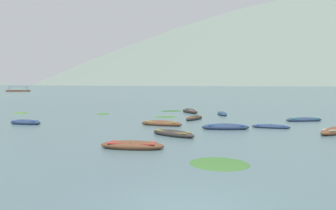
% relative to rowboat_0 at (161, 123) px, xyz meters
% --- Properties ---
extents(ground_plane, '(6000.00, 6000.00, 0.00)m').
position_rel_rowboat_0_xyz_m(ground_plane, '(0.72, 1481.44, -0.17)').
color(ground_plane, '#476066').
extents(mountain_1, '(1693.80, 1693.80, 506.55)m').
position_rel_rowboat_0_xyz_m(mountain_1, '(-875.38, 1728.88, 253.11)').
color(mountain_1, slate).
rests_on(mountain_1, ground).
extents(mountain_2, '(613.40, 613.40, 204.03)m').
position_rel_rowboat_0_xyz_m(mountain_2, '(-348.50, 1803.63, 101.85)').
color(mountain_2, slate).
rests_on(mountain_2, ground).
extents(mountain_3, '(983.76, 983.76, 371.90)m').
position_rel_rowboat_0_xyz_m(mountain_3, '(183.28, 1875.99, 185.78)').
color(mountain_3, '#4C5B56').
rests_on(mountain_3, ground).
extents(mountain_4, '(2385.87, 2385.87, 568.76)m').
position_rel_rowboat_0_xyz_m(mountain_4, '(627.28, 1559.34, 284.21)').
color(mountain_4, slate).
rests_on(mountain_4, ground).
extents(rowboat_0, '(3.93, 2.49, 0.54)m').
position_rel_rowboat_0_xyz_m(rowboat_0, '(0.00, 0.00, 0.00)').
color(rowboat_0, brown).
rests_on(rowboat_0, ground).
extents(rowboat_1, '(3.99, 3.41, 0.61)m').
position_rel_rowboat_0_xyz_m(rowboat_1, '(12.70, -4.76, 0.02)').
color(rowboat_1, brown).
rests_on(rowboat_1, ground).
extents(rowboat_2, '(2.28, 4.00, 0.66)m').
position_rel_rowboat_0_xyz_m(rowboat_2, '(3.57, 12.06, 0.03)').
color(rowboat_2, '#2D2826').
rests_on(rowboat_2, ground).
extents(rowboat_3, '(0.96, 3.03, 0.47)m').
position_rel_rowboat_0_xyz_m(rowboat_3, '(7.04, 8.98, -0.02)').
color(rowboat_3, navy).
rests_on(rowboat_3, ground).
extents(rowboat_4, '(3.82, 1.37, 0.48)m').
position_rel_rowboat_0_xyz_m(rowboat_4, '(13.77, 2.76, -0.02)').
color(rowboat_4, navy).
rests_on(rowboat_4, ground).
extents(rowboat_5, '(3.85, 1.41, 0.57)m').
position_rel_rowboat_0_xyz_m(rowboat_5, '(5.08, -2.46, 0.01)').
color(rowboat_5, navy).
rests_on(rowboat_5, ground).
extents(rowboat_6, '(3.35, 3.08, 0.53)m').
position_rel_rowboat_0_xyz_m(rowboat_6, '(0.80, -5.62, -0.00)').
color(rowboat_6, '#2D2826').
rests_on(rowboat_6, ground).
extents(rowboat_7, '(3.18, 1.70, 0.54)m').
position_rel_rowboat_0_xyz_m(rowboat_7, '(-12.15, 1.02, -0.00)').
color(rowboat_7, navy).
rests_on(rowboat_7, ground).
extents(rowboat_8, '(2.46, 3.10, 0.53)m').
position_rel_rowboat_0_xyz_m(rowboat_8, '(3.31, 4.32, -0.00)').
color(rowboat_8, '#2D2826').
rests_on(rowboat_8, ground).
extents(rowboat_9, '(3.14, 1.77, 0.39)m').
position_rel_rowboat_0_xyz_m(rowboat_9, '(8.92, -1.88, -0.05)').
color(rowboat_9, navy).
rests_on(rowboat_9, ground).
extents(rowboat_10, '(3.77, 1.77, 0.56)m').
position_rel_rowboat_0_xyz_m(rowboat_10, '(-1.64, -9.85, 0.00)').
color(rowboat_10, brown).
rests_on(rowboat_10, ground).
extents(ferry_0, '(10.23, 4.36, 2.54)m').
position_rel_rowboat_0_xyz_m(ferry_0, '(-67.00, 122.54, 0.28)').
color(ferry_0, brown).
rests_on(ferry_0, ground).
extents(weed_patch_0, '(3.46, 3.34, 0.14)m').
position_rel_rowboat_0_xyz_m(weed_patch_0, '(2.58, -13.33, -0.17)').
color(weed_patch_0, '#38662D').
rests_on(weed_patch_0, ground).
extents(weed_patch_1, '(3.57, 3.15, 0.14)m').
position_rel_rowboat_0_xyz_m(weed_patch_1, '(1.31, 14.34, -0.17)').
color(weed_patch_1, '#2D5628').
rests_on(weed_patch_1, ground).
extents(weed_patch_3, '(1.81, 2.41, 0.14)m').
position_rel_rowboat_0_xyz_m(weed_patch_3, '(-6.97, 10.43, -0.17)').
color(weed_patch_3, '#38662D').
rests_on(weed_patch_3, ground).
extents(weed_patch_5, '(2.85, 2.32, 0.14)m').
position_rel_rowboat_0_xyz_m(weed_patch_5, '(0.46, 6.88, -0.17)').
color(weed_patch_5, '#38662D').
rests_on(weed_patch_5, ground).
extents(weed_patch_6, '(2.29, 3.52, 0.14)m').
position_rel_rowboat_0_xyz_m(weed_patch_6, '(-17.40, 12.07, -0.17)').
color(weed_patch_6, '#477033').
rests_on(weed_patch_6, ground).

